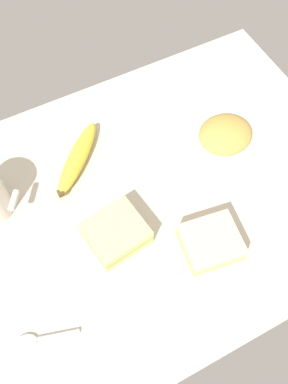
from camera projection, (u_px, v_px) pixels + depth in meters
tabletop at (144, 202)px, 83.76cm from camera, size 90.00×64.00×2.00cm
plate_of_food at (225, 137)px, 88.27cm from camera, size 18.78×18.78×4.74cm
sandwich_main at (116, 233)px, 76.97cm from camera, size 11.54×10.66×4.40cm
sandwich_side at (211, 243)px, 76.05cm from camera, size 11.35×10.50×4.40cm
banana at (78, 158)px, 85.48cm from camera, size 15.50×15.42×3.57cm
spoon at (37, 339)px, 69.76cm from camera, size 10.71×4.47×0.80cm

